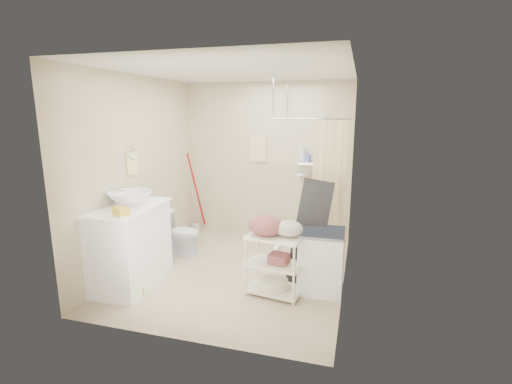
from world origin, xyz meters
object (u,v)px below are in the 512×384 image
(vanity, at_px, (130,245))
(washing_machine, at_px, (321,261))
(laundry_rack, at_px, (274,259))
(toilet, at_px, (180,233))

(vanity, bearing_deg, washing_machine, 7.91)
(vanity, relative_size, laundry_rack, 1.30)
(washing_machine, bearing_deg, laundry_rack, -153.83)
(washing_machine, relative_size, laundry_rack, 0.86)
(washing_machine, height_order, laundry_rack, laundry_rack)
(vanity, height_order, laundry_rack, vanity)
(vanity, distance_m, washing_machine, 2.35)
(toilet, xyz_separation_m, washing_machine, (2.18, -0.60, 0.04))
(vanity, bearing_deg, toilet, 80.13)
(vanity, xyz_separation_m, toilet, (0.12, 1.06, -0.17))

